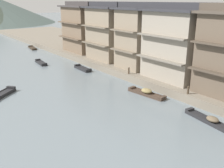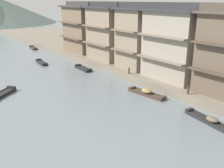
{
  "view_description": "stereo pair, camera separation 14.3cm",
  "coord_description": "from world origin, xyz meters",
  "views": [
    {
      "loc": [
        -12.37,
        -1.49,
        9.93
      ],
      "look_at": [
        3.1,
        19.16,
        1.41
      ],
      "focal_mm": 41.03,
      "sensor_mm": 36.0,
      "label": 1
    },
    {
      "loc": [
        -12.26,
        -1.58,
        9.93
      ],
      "look_at": [
        3.1,
        19.16,
        1.41
      ],
      "focal_mm": 41.03,
      "sensor_mm": 36.0,
      "label": 2
    }
  ],
  "objects": [
    {
      "name": "boat_midriver_drifting",
      "position": [
        5.97,
        8.95,
        0.21
      ],
      "size": [
        1.66,
        5.57,
        0.66
      ],
      "color": "#232326",
      "rests_on": "ground"
    },
    {
      "name": "riverbank_right",
      "position": [
        16.87,
        30.0,
        0.46
      ],
      "size": [
        18.0,
        110.0,
        0.92
      ],
      "primitive_type": "cube",
      "color": "slate",
      "rests_on": "ground"
    },
    {
      "name": "house_waterfront_far",
      "position": [
        11.9,
        31.15,
        5.21
      ],
      "size": [
        6.79,
        7.3,
        8.74
      ],
      "color": "gray",
      "rests_on": "riverbank_right"
    },
    {
      "name": "house_waterfront_end",
      "position": [
        11.98,
        39.18,
        5.21
      ],
      "size": [
        6.94,
        8.01,
        8.74
      ],
      "color": "#75604C",
      "rests_on": "riverbank_right"
    },
    {
      "name": "boat_moored_nearest",
      "position": [
        6.4,
        17.25,
        0.25
      ],
      "size": [
        1.57,
        4.7,
        0.72
      ],
      "color": "#423328",
      "rests_on": "ground"
    },
    {
      "name": "boat_moored_far",
      "position": [
        6.52,
        52.0,
        0.13
      ],
      "size": [
        1.61,
        4.4,
        0.37
      ],
      "color": "#33281E",
      "rests_on": "ground"
    },
    {
      "name": "boat_midriver_upstream",
      "position": [
        -6.43,
        26.42,
        0.18
      ],
      "size": [
        3.64,
        3.22,
        0.53
      ],
      "color": "#232326",
      "rests_on": "ground"
    },
    {
      "name": "mooring_post_dock_mid",
      "position": [
        8.22,
        13.25,
        1.31
      ],
      "size": [
        0.2,
        0.2,
        0.8
      ],
      "primitive_type": "cylinder",
      "color": "#473828",
      "rests_on": "riverbank_right"
    },
    {
      "name": "house_waterfront_tall",
      "position": [
        11.44,
        17.87,
        5.21
      ],
      "size": [
        5.86,
        7.67,
        8.74
      ],
      "color": "gray",
      "rests_on": "riverbank_right"
    },
    {
      "name": "boat_moored_third",
      "position": [
        2.72,
        37.94,
        0.15
      ],
      "size": [
        1.29,
        3.98,
        0.45
      ],
      "color": "#232326",
      "rests_on": "ground"
    },
    {
      "name": "house_waterfront_narrow",
      "position": [
        11.66,
        24.35,
        5.23
      ],
      "size": [
        6.29,
        5.6,
        8.74
      ],
      "color": "gray",
      "rests_on": "riverbank_right"
    },
    {
      "name": "mooring_post_dock_far",
      "position": [
        8.22,
        22.41,
        1.33
      ],
      "size": [
        0.2,
        0.2,
        0.83
      ],
      "primitive_type": "cylinder",
      "color": "#473828",
      "rests_on": "riverbank_right"
    },
    {
      "name": "boat_moored_second",
      "position": [
        6.26,
        30.65,
        0.16
      ],
      "size": [
        1.18,
        3.82,
        0.47
      ],
      "color": "#232326",
      "rests_on": "ground"
    }
  ]
}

